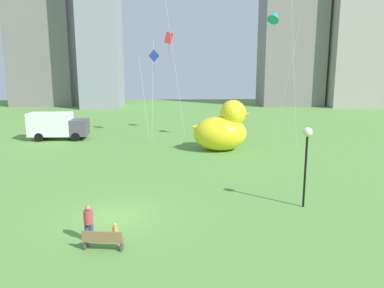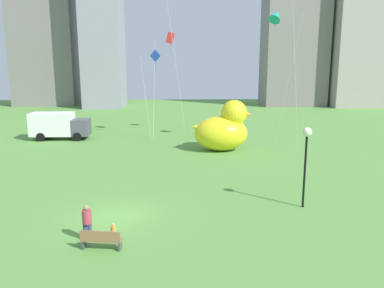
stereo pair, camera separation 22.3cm
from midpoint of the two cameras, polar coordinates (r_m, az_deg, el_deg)
name	(u,v)px [view 1 (the left image)]	position (r m, az deg, el deg)	size (l,w,h in m)	color
ground_plane	(117,217)	(20.76, -11.38, -10.50)	(140.00, 140.00, 0.00)	#5B9340
park_bench	(103,240)	(17.23, -13.43, -13.64)	(1.79, 0.69, 0.90)	olive
person_adult	(89,221)	(18.02, -15.44, -11.01)	(0.41, 0.41, 1.69)	#38476B
person_child	(115,232)	(17.75, -11.69, -12.65)	(0.23, 0.23, 0.92)	silver
giant_inflatable_duck	(222,129)	(35.35, 4.32, 2.20)	(5.62, 3.61, 4.66)	yellow
lamppost	(307,144)	(21.59, 16.39, -0.02)	(0.51, 0.51, 4.49)	black
box_truck	(57,126)	(43.03, -19.50, 2.53)	(6.02, 2.41, 2.85)	white
city_skyline	(234,13)	(76.57, 6.14, 18.77)	(71.56, 12.63, 38.98)	gray
kite_red	(169,39)	(41.34, -3.65, 15.32)	(2.38, 3.56, 11.12)	silver
kite_blue	(153,59)	(40.87, -5.92, 12.43)	(2.19, 2.15, 9.34)	silver
kite_teal	(275,16)	(38.12, 11.99, 18.09)	(3.14, 3.26, 13.00)	silver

